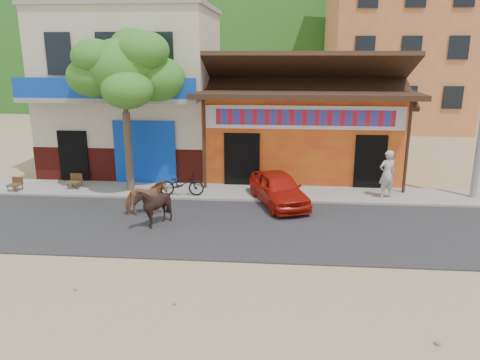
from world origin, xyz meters
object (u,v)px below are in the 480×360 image
at_px(tree, 126,112).
at_px(cow_tan, 146,198).
at_px(cafe_chair_right, 14,179).
at_px(red_car, 279,189).
at_px(cow_dark, 153,206).
at_px(scooter, 181,184).
at_px(pedestrian, 387,174).
at_px(cafe_chair_left, 74,175).

bearing_deg(tree, cow_tan, -61.73).
bearing_deg(cafe_chair_right, red_car, 3.74).
height_order(cow_dark, cafe_chair_right, cow_dark).
height_order(scooter, pedestrian, pedestrian).
height_order(red_car, pedestrian, pedestrian).
bearing_deg(pedestrian, scooter, -18.32).
bearing_deg(cow_tan, cafe_chair_left, 32.44).
distance_m(tree, cafe_chair_right, 5.09).
height_order(cow_tan, cafe_chair_left, cow_tan).
xyz_separation_m(cow_tan, red_car, (4.35, 1.46, 0.01)).
bearing_deg(cow_dark, scooter, 159.38).
relative_size(red_car, cafe_chair_left, 3.35).
height_order(tree, scooter, tree).
distance_m(tree, pedestrian, 9.81).
distance_m(tree, cafe_chair_left, 3.38).
bearing_deg(cow_dark, cow_tan, -168.88).
bearing_deg(red_car, tree, 149.15).
height_order(tree, pedestrian, tree).
bearing_deg(scooter, cafe_chair_left, 79.10).
relative_size(pedestrian, cafe_chair_left, 1.73).
height_order(cow_tan, scooter, cow_tan).
xyz_separation_m(scooter, cafe_chair_right, (-6.49, 0.03, 0.04)).
bearing_deg(cow_tan, pedestrian, -96.15).
bearing_deg(pedestrian, cow_dark, 2.21).
xyz_separation_m(tree, scooter, (2.09, -0.50, -2.56)).
bearing_deg(tree, scooter, -13.46).
bearing_deg(tree, cow_dark, -62.09).
xyz_separation_m(cow_dark, cafe_chair_right, (-6.24, 3.01, -0.09)).
bearing_deg(cow_tan, cow_dark, -175.14).
height_order(red_car, scooter, red_car).
bearing_deg(scooter, cow_tan, 155.58).
distance_m(tree, red_car, 6.28).
distance_m(cafe_chair_left, cafe_chair_right, 2.19).
distance_m(cow_dark, cafe_chair_left, 5.46).
relative_size(cow_dark, scooter, 0.77).
relative_size(scooter, cafe_chair_right, 1.75).
xyz_separation_m(tree, red_car, (5.68, -1.00, -2.50)).
bearing_deg(cafe_chair_right, pedestrian, 8.31).
xyz_separation_m(red_car, cafe_chair_right, (-10.08, 0.53, -0.02)).
height_order(cow_dark, cafe_chair_left, cow_dark).
distance_m(cow_tan, cafe_chair_right, 6.06).
distance_m(cow_tan, cafe_chair_left, 4.42).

